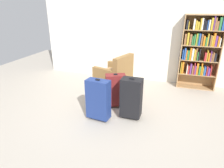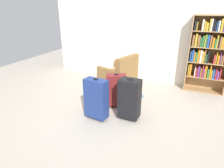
% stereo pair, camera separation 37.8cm
% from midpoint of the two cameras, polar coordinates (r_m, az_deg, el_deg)
% --- Properties ---
extents(ground_plane, '(9.52, 9.52, 0.00)m').
position_cam_midpoint_polar(ground_plane, '(3.76, -2.41, -9.58)').
color(ground_plane, '#B2A899').
extents(back_wall, '(5.44, 0.10, 2.60)m').
position_cam_midpoint_polar(back_wall, '(5.41, 5.76, 14.74)').
color(back_wall, silver).
rests_on(back_wall, ground).
extents(bookshelf, '(0.88, 0.31, 1.76)m').
position_cam_midpoint_polar(bookshelf, '(5.14, 22.11, 9.32)').
color(bookshelf, '#A87F51').
rests_on(bookshelf, ground).
extents(armchair, '(0.88, 0.88, 0.90)m').
position_cam_midpoint_polar(armchair, '(4.75, -1.55, 1.59)').
color(armchair, olive).
rests_on(armchair, ground).
extents(mug, '(0.12, 0.08, 0.10)m').
position_cam_midpoint_polar(mug, '(4.54, 4.94, -3.10)').
color(mug, '#1959A5').
rests_on(mug, ground).
extents(suitcase_navy_blue, '(0.43, 0.25, 0.79)m').
position_cam_midpoint_polar(suitcase_navy_blue, '(3.52, -7.06, -4.47)').
color(suitcase_navy_blue, navy).
rests_on(suitcase_navy_blue, ground).
extents(suitcase_dark_red, '(0.44, 0.34, 0.71)m').
position_cam_midpoint_polar(suitcase_dark_red, '(3.97, -1.73, -1.77)').
color(suitcase_dark_red, maroon).
rests_on(suitcase_dark_red, ground).
extents(suitcase_black, '(0.37, 0.26, 0.79)m').
position_cam_midpoint_polar(suitcase_black, '(3.56, 2.54, -4.03)').
color(suitcase_black, black).
rests_on(suitcase_black, ground).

